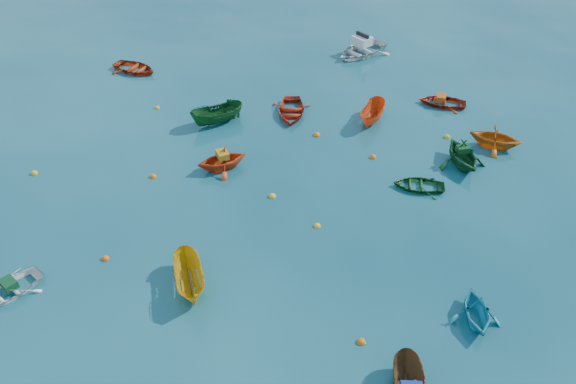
% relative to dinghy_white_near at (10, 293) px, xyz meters
% --- Properties ---
extents(ground, '(160.00, 160.00, 0.00)m').
position_rel_dinghy_white_near_xyz_m(ground, '(8.21, 4.72, 0.00)').
color(ground, '#0A3848').
rests_on(ground, ground).
extents(dinghy_white_near, '(2.71, 3.17, 0.55)m').
position_rel_dinghy_white_near_xyz_m(dinghy_white_near, '(0.00, 0.00, 0.00)').
color(dinghy_white_near, white).
rests_on(dinghy_white_near, ground).
extents(dinghy_orange_w, '(3.41, 3.42, 1.37)m').
position_rel_dinghy_white_near_xyz_m(dinghy_orange_w, '(4.12, 10.78, 0.00)').
color(dinghy_orange_w, '#DC4114').
rests_on(dinghy_orange_w, ground).
extents(sampan_yellow_mid, '(2.81, 3.19, 1.20)m').
position_rel_dinghy_white_near_xyz_m(sampan_yellow_mid, '(6.64, 2.97, 0.00)').
color(sampan_yellow_mid, gold).
rests_on(sampan_yellow_mid, ground).
extents(dinghy_green_e, '(2.86, 2.32, 0.52)m').
position_rel_dinghy_white_near_xyz_m(dinghy_green_e, '(13.92, 12.90, 0.00)').
color(dinghy_green_e, '#114B18').
rests_on(dinghy_green_e, ground).
extents(dinghy_cyan_se, '(2.63, 2.82, 1.21)m').
position_rel_dinghy_white_near_xyz_m(dinghy_cyan_se, '(17.56, 5.50, 0.00)').
color(dinghy_cyan_se, teal).
rests_on(dinghy_cyan_se, ground).
extents(dinghy_red_nw, '(3.42, 2.61, 0.66)m').
position_rel_dinghy_white_near_xyz_m(dinghy_red_nw, '(-6.48, 18.64, 0.00)').
color(dinghy_red_nw, '#AA300E').
rests_on(dinghy_red_nw, ground).
extents(sampan_orange_n, '(1.22, 3.04, 1.16)m').
position_rel_dinghy_white_near_xyz_m(sampan_orange_n, '(10.15, 18.24, 0.00)').
color(sampan_orange_n, '#E14B15').
rests_on(sampan_orange_n, ground).
extents(dinghy_green_n, '(3.69, 3.81, 1.53)m').
position_rel_dinghy_white_near_xyz_m(dinghy_green_n, '(15.60, 15.69, 0.00)').
color(dinghy_green_n, '#114921').
rests_on(dinghy_green_n, ground).
extents(dinghy_red_ne, '(3.03, 2.33, 0.58)m').
position_rel_dinghy_white_near_xyz_m(dinghy_red_ne, '(13.61, 21.71, 0.00)').
color(dinghy_red_ne, '#A3240D').
rests_on(dinghy_red_ne, ground).
extents(dinghy_red_far, '(3.30, 3.86, 0.68)m').
position_rel_dinghy_white_near_xyz_m(dinghy_red_far, '(5.42, 17.24, 0.00)').
color(dinghy_red_far, '#B2250E').
rests_on(dinghy_red_far, ground).
extents(dinghy_orange_far, '(2.79, 2.42, 1.45)m').
position_rel_dinghy_white_near_xyz_m(dinghy_orange_far, '(17.04, 18.06, 0.00)').
color(dinghy_orange_far, '#C25F12').
rests_on(dinghy_orange_far, ground).
extents(sampan_green_far, '(3.01, 3.24, 1.25)m').
position_rel_dinghy_white_near_xyz_m(sampan_green_far, '(1.82, 14.73, 0.00)').
color(sampan_green_far, '#114C1C').
rests_on(sampan_green_far, ground).
extents(motorboat_white, '(4.60, 5.09, 1.47)m').
position_rel_dinghy_white_near_xyz_m(motorboat_white, '(7.03, 26.92, 0.00)').
color(motorboat_white, silver).
rests_on(motorboat_white, ground).
extents(tarp_green_a, '(0.80, 0.70, 0.32)m').
position_rel_dinghy_white_near_xyz_m(tarp_green_a, '(0.03, 0.09, 0.44)').
color(tarp_green_a, '#0F3F1E').
rests_on(tarp_green_a, dinghy_white_near).
extents(tarp_orange_a, '(0.89, 0.89, 0.35)m').
position_rel_dinghy_white_near_xyz_m(tarp_orange_a, '(4.16, 10.82, 0.86)').
color(tarp_orange_a, orange).
rests_on(tarp_orange_a, dinghy_orange_w).
extents(tarp_green_b, '(0.78, 0.74, 0.30)m').
position_rel_dinghy_white_near_xyz_m(tarp_green_b, '(15.55, 15.78, 0.92)').
color(tarp_green_b, '#104119').
rests_on(tarp_green_b, dinghy_green_n).
extents(tarp_orange_b, '(0.64, 0.79, 0.35)m').
position_rel_dinghy_white_near_xyz_m(tarp_orange_b, '(13.51, 21.70, 0.47)').
color(tarp_orange_b, '#C14A13').
rests_on(tarp_orange_b, dinghy_red_ne).
extents(buoy_or_a, '(0.33, 0.33, 0.33)m').
position_rel_dinghy_white_near_xyz_m(buoy_or_a, '(2.45, 3.01, 0.00)').
color(buoy_or_a, '#E55B0C').
rests_on(buoy_or_a, ground).
extents(buoy_ye_a, '(0.32, 0.32, 0.32)m').
position_rel_dinghy_white_near_xyz_m(buoy_ye_a, '(10.20, 8.32, 0.00)').
color(buoy_ye_a, yellow).
rests_on(buoy_ye_a, ground).
extents(buoy_or_b, '(0.33, 0.33, 0.33)m').
position_rel_dinghy_white_near_xyz_m(buoy_or_b, '(13.82, 2.88, 0.00)').
color(buoy_or_b, '#D1670B').
rests_on(buoy_or_b, ground).
extents(buoy_ye_b, '(0.36, 0.36, 0.36)m').
position_rel_dinghy_white_near_xyz_m(buoy_ye_b, '(-4.68, 6.80, 0.00)').
color(buoy_ye_b, gold).
rests_on(buoy_ye_b, ground).
extents(buoy_or_c, '(0.34, 0.34, 0.34)m').
position_rel_dinghy_white_near_xyz_m(buoy_or_c, '(1.16, 8.80, 0.00)').
color(buoy_or_c, '#DB610B').
rests_on(buoy_or_c, ground).
extents(buoy_ye_c, '(0.36, 0.36, 0.36)m').
position_rel_dinghy_white_near_xyz_m(buoy_ye_c, '(7.45, 9.57, 0.00)').
color(buoy_ye_c, gold).
rests_on(buoy_ye_c, ground).
extents(buoy_or_d, '(0.35, 0.35, 0.35)m').
position_rel_dinghy_white_near_xyz_m(buoy_or_d, '(11.16, 14.62, 0.00)').
color(buoy_or_d, '#EC590C').
rests_on(buoy_or_d, ground).
extents(buoy_ye_d, '(0.29, 0.29, 0.29)m').
position_rel_dinghy_white_near_xyz_m(buoy_ye_d, '(-2.40, 14.90, 0.00)').
color(buoy_ye_d, gold).
rests_on(buoy_ye_d, ground).
extents(buoy_or_e, '(0.38, 0.38, 0.38)m').
position_rel_dinghy_white_near_xyz_m(buoy_or_e, '(7.64, 15.58, 0.00)').
color(buoy_or_e, orange).
rests_on(buoy_or_e, ground).
extents(buoy_ye_e, '(0.36, 0.36, 0.36)m').
position_rel_dinghy_white_near_xyz_m(buoy_ye_e, '(14.52, 18.08, 0.00)').
color(buoy_ye_e, gold).
rests_on(buoy_ye_e, ground).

